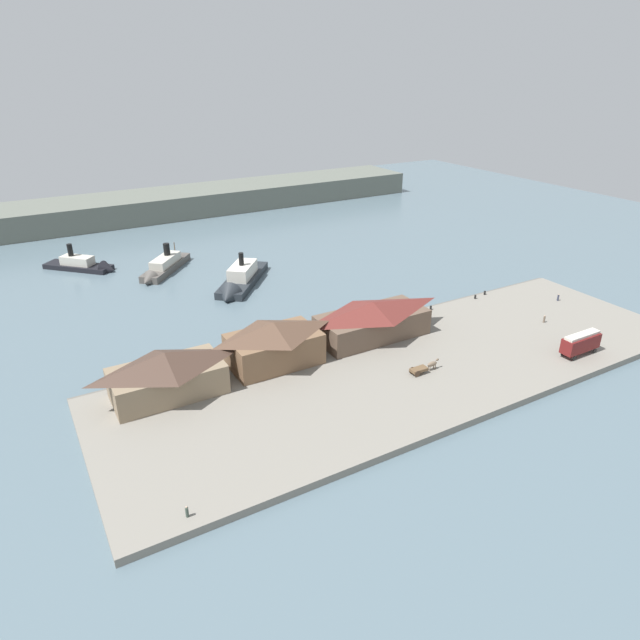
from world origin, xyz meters
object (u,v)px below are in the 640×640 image
(horse_cart, at_px, (424,368))
(ferry_departing_north, at_px, (162,268))
(street_tram, at_px, (581,342))
(ferry_mid_harbor, at_px, (86,266))
(ferry_shed_customs_shed, at_px, (167,373))
(mooring_post_center_east, at_px, (485,293))
(pedestrian_near_cart, at_px, (544,319))
(mooring_post_west, at_px, (431,308))
(mooring_post_east, at_px, (475,297))
(ferry_outer_harbor, at_px, (239,281))
(pedestrian_walking_west, at_px, (187,512))
(ferry_shed_central_terminal, at_px, (372,319))
(pedestrian_walking_east, at_px, (558,298))
(ferry_shed_west_terminal, at_px, (274,343))

(horse_cart, relative_size, ferry_departing_north, 0.30)
(horse_cart, bearing_deg, ferry_departing_north, 108.00)
(street_tram, relative_size, ferry_mid_harbor, 0.46)
(street_tram, bearing_deg, ferry_shed_customs_shed, 160.73)
(mooring_post_center_east, relative_size, ferry_departing_north, 0.05)
(pedestrian_near_cart, bearing_deg, mooring_post_west, 133.67)
(mooring_post_east, bearing_deg, ferry_shed_customs_shed, -176.09)
(mooring_post_west, height_order, ferry_outer_harbor, ferry_outer_harbor)
(ferry_shed_customs_shed, xyz_separation_m, ferry_departing_north, (15.48, 60.14, -3.57))
(pedestrian_near_cart, height_order, mooring_post_center_east, pedestrian_near_cart)
(pedestrian_walking_west, xyz_separation_m, mooring_post_east, (77.08, 32.19, -0.27))
(mooring_post_center_east, height_order, ferry_departing_north, ferry_departing_north)
(ferry_mid_harbor, relative_size, ferry_departing_north, 0.89)
(mooring_post_west, distance_m, ferry_departing_north, 69.89)
(street_tram, height_order, ferry_mid_harbor, ferry_mid_harbor)
(ferry_shed_central_terminal, distance_m, mooring_post_east, 31.66)
(ferry_shed_customs_shed, height_order, ferry_departing_north, ferry_shed_customs_shed)
(street_tram, height_order, pedestrian_walking_east, street_tram)
(ferry_departing_north, bearing_deg, pedestrian_walking_west, -103.64)
(pedestrian_near_cart, bearing_deg, ferry_departing_north, 129.44)
(pedestrian_near_cart, relative_size, ferry_mid_harbor, 0.09)
(ferry_shed_central_terminal, relative_size, ferry_departing_north, 1.11)
(pedestrian_walking_east, xyz_separation_m, ferry_departing_north, (-71.11, 65.38, -0.44))
(ferry_shed_west_terminal, xyz_separation_m, pedestrian_walking_west, (-24.87, -28.05, -3.35))
(mooring_post_center_east, distance_m, mooring_post_west, 16.41)
(mooring_post_center_east, bearing_deg, ferry_shed_customs_shed, -175.76)
(street_tram, bearing_deg, mooring_post_east, 84.94)
(ferry_shed_west_terminal, relative_size, ferry_shed_central_terminal, 0.73)
(horse_cart, distance_m, pedestrian_near_cart, 34.73)
(ferry_shed_west_terminal, bearing_deg, ferry_shed_central_terminal, 0.44)
(ferry_mid_harbor, height_order, ferry_departing_north, ferry_departing_north)
(ferry_shed_central_terminal, height_order, ferry_departing_north, ferry_shed_central_terminal)
(pedestrian_walking_east, bearing_deg, ferry_mid_harbor, 138.37)
(horse_cart, xyz_separation_m, pedestrian_walking_west, (-45.64, -12.35, -0.20))
(ferry_shed_west_terminal, height_order, mooring_post_center_east, ferry_shed_west_terminal)
(ferry_shed_central_terminal, xyz_separation_m, pedestrian_walking_west, (-45.84, -28.21, -2.96))
(ferry_shed_west_terminal, relative_size, pedestrian_walking_west, 10.21)
(pedestrian_walking_west, relative_size, ferry_departing_north, 0.08)
(horse_cart, relative_size, mooring_post_west, 6.52)
(street_tram, distance_m, pedestrian_walking_east, 25.96)
(ferry_shed_central_terminal, height_order, mooring_post_east, ferry_shed_central_terminal)
(ferry_shed_customs_shed, bearing_deg, ferry_outer_harbor, 54.75)
(ferry_shed_central_terminal, xyz_separation_m, ferry_departing_north, (-24.61, 59.25, -3.39))
(horse_cart, bearing_deg, ferry_shed_central_terminal, 89.29)
(pedestrian_walking_west, distance_m, mooring_post_west, 72.02)
(ferry_shed_customs_shed, bearing_deg, horse_cart, -20.58)
(mooring_post_west, bearing_deg, pedestrian_walking_east, -20.26)
(ferry_shed_customs_shed, relative_size, mooring_post_center_east, 19.76)
(pedestrian_walking_west, height_order, ferry_outer_harbor, ferry_outer_harbor)
(street_tram, relative_size, ferry_outer_harbor, 0.34)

